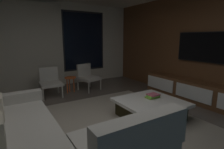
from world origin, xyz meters
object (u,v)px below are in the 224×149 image
(book_stack_on_coffee_table, at_px, (153,96))
(mounted_tv, at_px, (201,47))
(sectional_couch, at_px, (47,142))
(coffee_table, at_px, (150,109))
(accent_chair_near_window, at_px, (87,76))
(side_stool, at_px, (70,80))
(media_console, at_px, (200,93))
(accent_chair_by_curtain, at_px, (50,80))

(book_stack_on_coffee_table, xyz_separation_m, mounted_tv, (1.62, 0.07, 0.95))
(sectional_couch, distance_m, coffee_table, 2.05)
(book_stack_on_coffee_table, bearing_deg, mounted_tv, 2.37)
(accent_chair_near_window, bearing_deg, coffee_table, -85.18)
(book_stack_on_coffee_table, height_order, accent_chair_near_window, accent_chair_near_window)
(side_stool, height_order, media_console, media_console)
(accent_chair_by_curtain, distance_m, media_console, 3.86)
(accent_chair_by_curtain, bearing_deg, book_stack_on_coffee_table, -57.70)
(coffee_table, height_order, mounted_tv, mounted_tv)
(accent_chair_near_window, bearing_deg, media_console, -54.64)
(coffee_table, distance_m, accent_chair_near_window, 2.55)
(media_console, xyz_separation_m, mounted_tv, (0.18, 0.20, 1.10))
(accent_chair_by_curtain, bearing_deg, mounted_tv, -36.43)
(sectional_couch, bearing_deg, side_stool, 65.66)
(accent_chair_near_window, xyz_separation_m, mounted_tv, (1.99, -2.36, 0.92))
(coffee_table, relative_size, media_console, 0.37)
(accent_chair_near_window, relative_size, accent_chair_by_curtain, 1.00)
(book_stack_on_coffee_table, height_order, side_stool, side_stool)
(accent_chair_by_curtain, relative_size, media_console, 0.25)
(accent_chair_near_window, relative_size, side_stool, 1.70)
(accent_chair_by_curtain, height_order, side_stool, accent_chair_by_curtain)
(accent_chair_by_curtain, bearing_deg, side_stool, 0.89)
(mounted_tv, bearing_deg, side_stool, 137.83)
(book_stack_on_coffee_table, relative_size, side_stool, 0.61)
(accent_chair_by_curtain, height_order, media_console, accent_chair_by_curtain)
(accent_chair_by_curtain, bearing_deg, coffee_table, -61.57)
(accent_chair_by_curtain, bearing_deg, media_console, -40.39)
(media_console, bearing_deg, mounted_tv, 47.58)
(sectional_couch, xyz_separation_m, side_stool, (1.25, 2.77, 0.08))
(sectional_couch, xyz_separation_m, mounted_tv, (3.80, 0.46, 1.06))
(sectional_couch, distance_m, accent_chair_by_curtain, 2.85)
(book_stack_on_coffee_table, bearing_deg, accent_chair_by_curtain, 122.30)
(coffee_table, bearing_deg, media_console, -1.00)
(coffee_table, height_order, book_stack_on_coffee_table, book_stack_on_coffee_table)
(accent_chair_by_curtain, xyz_separation_m, side_stool, (0.57, 0.01, -0.06))
(coffee_table, relative_size, book_stack_on_coffee_table, 4.11)
(side_stool, distance_m, media_console, 3.45)
(side_stool, distance_m, mounted_tv, 3.58)
(book_stack_on_coffee_table, bearing_deg, sectional_couch, -169.89)
(coffee_table, distance_m, book_stack_on_coffee_table, 0.28)
(sectional_couch, bearing_deg, coffee_table, 8.05)
(media_console, bearing_deg, book_stack_on_coffee_table, 174.81)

